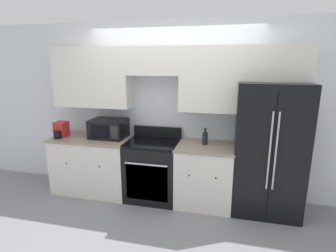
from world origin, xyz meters
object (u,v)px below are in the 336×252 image
(microwave, at_px, (109,128))
(bottle, at_px, (205,138))
(oven_range, at_px, (153,170))
(refrigerator, at_px, (268,148))

(microwave, relative_size, bottle, 2.22)
(microwave, xyz_separation_m, bottle, (1.47, -0.02, -0.05))
(microwave, bearing_deg, bottle, -0.63)
(oven_range, relative_size, microwave, 1.97)
(refrigerator, relative_size, bottle, 7.43)
(refrigerator, xyz_separation_m, bottle, (-0.84, -0.01, 0.09))
(microwave, distance_m, bottle, 1.47)
(microwave, bearing_deg, refrigerator, -0.22)
(oven_range, height_order, bottle, bottle)
(oven_range, relative_size, refrigerator, 0.59)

